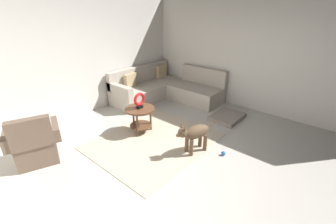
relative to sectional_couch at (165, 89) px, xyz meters
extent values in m
cube|color=#B7B2A8|center=(-1.99, -2.02, -0.34)|extent=(6.00, 6.00, 0.10)
cube|color=silver|center=(-1.99, 0.92, 1.06)|extent=(6.00, 0.12, 2.70)
cube|color=silver|center=(0.95, -2.02, 1.06)|extent=(0.12, 6.00, 2.70)
cube|color=#BCAD93|center=(-1.84, -1.32, -0.28)|extent=(2.30, 1.90, 0.01)
cube|color=#B2A899|center=(-0.26, 0.38, -0.08)|extent=(2.20, 0.85, 0.42)
cube|color=#B2A899|center=(-0.26, 0.74, 0.36)|extent=(2.20, 0.14, 0.46)
cube|color=#B2A899|center=(0.42, -0.74, -0.08)|extent=(0.85, 1.40, 0.42)
cube|color=#B2A899|center=(0.77, -0.74, 0.36)|extent=(0.14, 1.40, 0.46)
cube|color=#B2A899|center=(-1.28, 0.38, 0.24)|extent=(0.16, 0.85, 0.22)
cube|color=tan|center=(0.49, 0.59, 0.30)|extent=(0.39, 0.15, 0.38)
cube|color=tan|center=(-0.76, 0.59, 0.30)|extent=(0.39, 0.16, 0.38)
cube|color=brown|center=(-3.55, -0.23, -0.09)|extent=(0.77, 0.77, 0.40)
cube|color=brown|center=(-3.64, -0.47, 0.35)|extent=(0.61, 0.34, 0.48)
cube|color=brown|center=(-3.88, -0.11, 0.22)|extent=(0.30, 0.60, 0.22)
cube|color=brown|center=(-3.22, -0.36, 0.22)|extent=(0.30, 0.60, 0.22)
cylinder|color=brown|center=(-1.75, -0.85, 0.23)|extent=(0.60, 0.60, 0.04)
cylinder|color=brown|center=(-1.75, -0.85, -0.14)|extent=(0.45, 0.45, 0.02)
cylinder|color=brown|center=(-1.75, -0.64, -0.04)|extent=(0.04, 0.04, 0.50)
cylinder|color=brown|center=(-1.93, -0.96, -0.04)|extent=(0.04, 0.04, 0.50)
cylinder|color=brown|center=(-1.56, -0.96, -0.04)|extent=(0.04, 0.04, 0.50)
cube|color=black|center=(-1.75, -0.85, 0.28)|extent=(0.12, 0.08, 0.05)
torus|color=red|center=(-1.75, -0.85, 0.44)|extent=(0.28, 0.06, 0.28)
cube|color=gray|center=(-0.01, -1.94, -0.24)|extent=(0.80, 0.60, 0.09)
cylinder|color=brown|center=(-1.76, -2.15, -0.13)|extent=(0.07, 0.07, 0.32)
cylinder|color=brown|center=(-1.72, -2.02, -0.13)|extent=(0.07, 0.07, 0.32)
cylinder|color=brown|center=(-1.46, -2.24, -0.13)|extent=(0.07, 0.07, 0.32)
cylinder|color=brown|center=(-1.42, -2.11, -0.13)|extent=(0.07, 0.07, 0.32)
ellipsoid|color=brown|center=(-1.59, -2.13, 0.12)|extent=(0.56, 0.36, 0.24)
sphere|color=brown|center=(-1.88, -2.04, 0.19)|extent=(0.17, 0.17, 0.17)
ellipsoid|color=brown|center=(-1.95, -2.02, 0.17)|extent=(0.14, 0.10, 0.07)
cone|color=brown|center=(-1.88, -2.09, 0.30)|extent=(0.06, 0.06, 0.07)
cone|color=brown|center=(-1.85, -2.00, 0.30)|extent=(0.06, 0.06, 0.07)
cylinder|color=brown|center=(-1.29, -2.22, 0.16)|extent=(0.20, 0.09, 0.16)
sphere|color=blue|center=(-1.38, -2.58, -0.25)|extent=(0.08, 0.08, 0.08)
camera|label=1|loc=(-4.53, -4.00, 2.09)|focal=24.20mm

